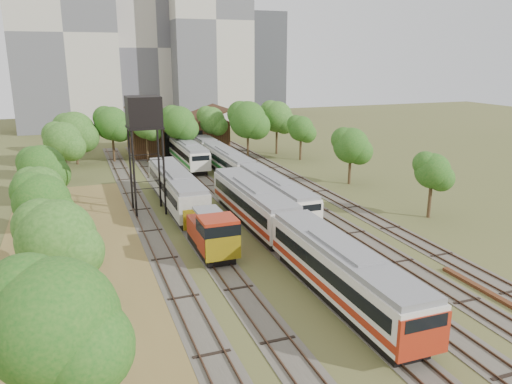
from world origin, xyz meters
name	(u,v)px	position (x,y,z in m)	size (l,w,h in m)	color
ground	(359,290)	(0.00, 0.00, 0.00)	(240.00, 240.00, 0.00)	#475123
dry_grass_patch	(90,282)	(-18.00, 8.00, 0.02)	(14.00, 60.00, 0.04)	brown
tracks	(239,200)	(-0.67, 25.00, 0.04)	(24.60, 80.00, 0.19)	#4C473D
railcar_red_set	(289,231)	(-2.00, 7.76, 2.10)	(3.20, 34.58, 3.96)	black
railcar_green_set	(228,162)	(2.00, 37.94, 1.81)	(2.77, 52.08, 3.42)	black
railcar_rear	(188,153)	(-2.00, 45.42, 1.95)	(2.98, 16.08, 3.68)	black
shunter_locomotive	(213,234)	(-8.00, 9.91, 1.86)	(2.92, 8.10, 3.83)	black
old_grey_coach	(176,188)	(-8.00, 24.84, 2.16)	(3.19, 18.00, 3.96)	black
water_tower	(144,115)	(-11.15, 24.06, 10.34)	(3.55, 3.55, 12.26)	black
rail_pile_far	(481,288)	(8.20, -3.01, 0.12)	(0.46, 7.41, 0.24)	#562E18
maintenance_shed	(177,135)	(-1.00, 57.98, 2.91)	(16.45, 11.55, 7.58)	#321F12
tree_band_left	(55,171)	(-20.14, 24.84, 5.00)	(7.76, 76.84, 8.74)	#382616
tree_band_far	(176,123)	(-2.57, 50.52, 5.88)	(37.89, 10.80, 9.27)	#382616
tree_band_right	(346,144)	(15.60, 28.87, 5.02)	(5.00, 35.42, 7.37)	#382616
tower_left	(63,33)	(-18.00, 95.00, 21.00)	(22.00, 16.00, 42.00)	#BBB4A3
tower_centre	(151,48)	(2.00, 100.00, 18.00)	(20.00, 18.00, 36.00)	#ADA59C
tower_right	(207,22)	(14.00, 92.00, 24.00)	(18.00, 16.00, 48.00)	#BBB4A3
tower_far_right	(259,64)	(34.00, 110.00, 14.00)	(12.00, 12.00, 28.00)	#383A3F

